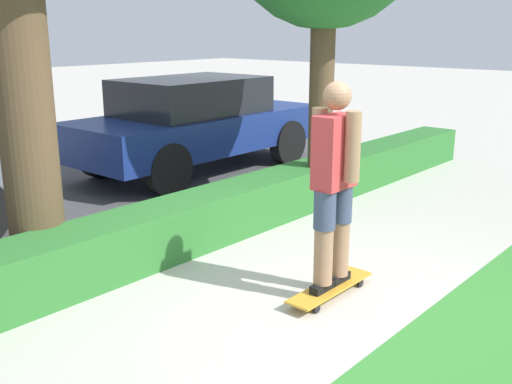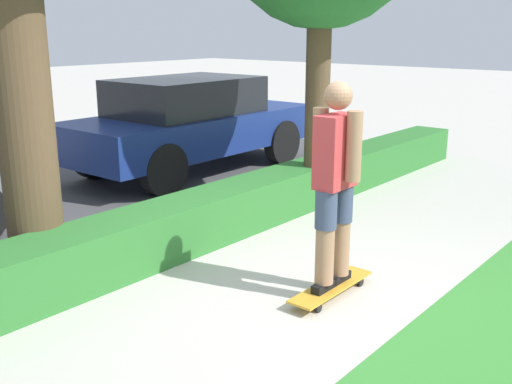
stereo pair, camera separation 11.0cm
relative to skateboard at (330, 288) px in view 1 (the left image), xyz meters
name	(u,v)px [view 1 (the left image)]	position (x,y,z in m)	size (l,w,h in m)	color
ground_plane	(305,291)	(-0.06, 0.23, -0.08)	(60.00, 60.00, 0.00)	#BCB7AD
street_asphalt	(52,203)	(-0.06, 4.43, -0.07)	(12.36, 5.00, 0.01)	#474749
hedge_row	(183,225)	(-0.06, 1.83, 0.19)	(12.36, 0.60, 0.53)	#2D702D
skateboard	(330,288)	(0.00, 0.00, 0.00)	(1.00, 0.24, 0.09)	gold
skater_person	(334,181)	(0.00, 0.00, 0.96)	(0.51, 0.45, 1.76)	black
parked_car_middle	(196,122)	(2.53, 4.34, 0.73)	(4.35, 1.80, 1.51)	navy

